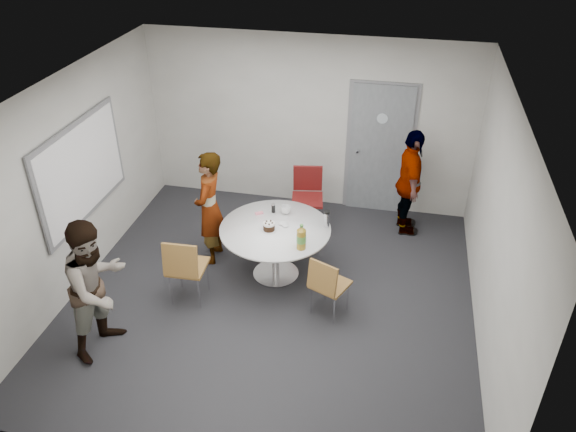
% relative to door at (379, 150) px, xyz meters
% --- Properties ---
extents(floor, '(5.00, 5.00, 0.00)m').
position_rel_door_xyz_m(floor, '(-1.10, -2.48, -1.03)').
color(floor, black).
rests_on(floor, ground).
extents(ceiling, '(5.00, 5.00, 0.00)m').
position_rel_door_xyz_m(ceiling, '(-1.10, -2.48, 1.67)').
color(ceiling, silver).
rests_on(ceiling, wall_back).
extents(wall_back, '(5.00, 0.00, 5.00)m').
position_rel_door_xyz_m(wall_back, '(-1.10, 0.02, 0.32)').
color(wall_back, '#AFADA6').
rests_on(wall_back, floor).
extents(wall_left, '(0.00, 5.00, 5.00)m').
position_rel_door_xyz_m(wall_left, '(-3.60, -2.48, 0.32)').
color(wall_left, '#AFADA6').
rests_on(wall_left, floor).
extents(wall_right, '(0.00, 5.00, 5.00)m').
position_rel_door_xyz_m(wall_right, '(1.40, -2.48, 0.32)').
color(wall_right, '#AFADA6').
rests_on(wall_right, floor).
extents(wall_front, '(5.00, 0.00, 5.00)m').
position_rel_door_xyz_m(wall_front, '(-1.10, -4.98, 0.32)').
color(wall_front, '#AFADA6').
rests_on(wall_front, floor).
extents(door, '(1.02, 0.17, 2.12)m').
position_rel_door_xyz_m(door, '(0.00, 0.00, 0.00)').
color(door, slate).
rests_on(door, wall_back).
extents(whiteboard, '(0.04, 1.90, 1.25)m').
position_rel_door_xyz_m(whiteboard, '(-3.56, -2.28, 0.42)').
color(whiteboard, slate).
rests_on(whiteboard, wall_left).
extents(table, '(1.43, 1.43, 1.09)m').
position_rel_door_xyz_m(table, '(-1.12, -2.02, -0.38)').
color(table, white).
rests_on(table, floor).
extents(chair_near_left, '(0.47, 0.50, 0.94)m').
position_rel_door_xyz_m(chair_near_left, '(-2.10, -2.79, -0.45)').
color(chair_near_left, olive).
rests_on(chair_near_left, floor).
extents(chair_near_right, '(0.53, 0.55, 0.83)m').
position_rel_door_xyz_m(chair_near_right, '(-0.38, -2.68, -0.52)').
color(chair_near_right, olive).
rests_on(chair_near_right, floor).
extents(chair_far, '(0.52, 0.56, 0.95)m').
position_rel_door_xyz_m(chair_far, '(-0.97, -0.69, -0.45)').
color(chair_far, '#601413').
rests_on(chair_far, floor).
extents(person_main, '(0.40, 0.60, 1.61)m').
position_rel_door_xyz_m(person_main, '(-2.10, -1.82, -0.22)').
color(person_main, '#A5C6EA').
rests_on(person_main, floor).
extents(person_left, '(0.82, 0.94, 1.65)m').
position_rel_door_xyz_m(person_left, '(-2.74, -3.67, -0.20)').
color(person_left, white).
rests_on(person_left, floor).
extents(person_right, '(0.54, 1.00, 1.61)m').
position_rel_door_xyz_m(person_right, '(0.49, -0.55, -0.22)').
color(person_right, black).
rests_on(person_right, floor).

